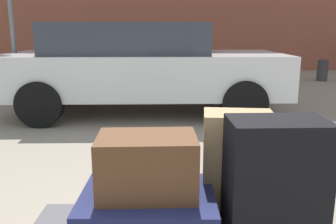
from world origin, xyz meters
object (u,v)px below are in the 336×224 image
object	(u,v)px
suitcase_navy_front_left	(148,218)
suitcase_black_stacked_top	(274,188)
no_parking_sign	(11,18)
suitcase_tan_center	(236,168)
bollard_kerb_near	(267,70)
bollard_kerb_mid	(323,70)
duffel_bag_brown_topmost_pile	(147,165)
parked_car	(141,66)

from	to	relation	value
suitcase_navy_front_left	suitcase_black_stacked_top	size ratio (longest dim) A/B	1.00
suitcase_black_stacked_top	no_parking_sign	bearing A→B (deg)	122.13
suitcase_tan_center	no_parking_sign	xyz separation A→B (m)	(-2.80, 4.04, 0.87)
suitcase_tan_center	bollard_kerb_near	distance (m)	7.96
suitcase_tan_center	bollard_kerb_mid	size ratio (longest dim) A/B	1.05
suitcase_black_stacked_top	bollard_kerb_mid	size ratio (longest dim) A/B	1.11
duffel_bag_brown_topmost_pile	no_parking_sign	xyz separation A→B (m)	(-2.36, 4.24, 0.78)
suitcase_tan_center	duffel_bag_brown_topmost_pile	xyz separation A→B (m)	(-0.44, -0.20, 0.10)
bollard_kerb_near	bollard_kerb_mid	bearing A→B (deg)	0.00
suitcase_black_stacked_top	suitcase_tan_center	distance (m)	0.29
duffel_bag_brown_topmost_pile	parked_car	bearing A→B (deg)	92.34
suitcase_tan_center	no_parking_sign	bearing A→B (deg)	130.10
suitcase_navy_front_left	bollard_kerb_mid	bearing A→B (deg)	62.61
bollard_kerb_near	bollard_kerb_mid	world-z (taller)	same
suitcase_navy_front_left	bollard_kerb_near	world-z (taller)	suitcase_navy_front_left
parked_car	bollard_kerb_near	distance (m)	4.77
no_parking_sign	bollard_kerb_near	bearing A→B (deg)	35.48
suitcase_tan_center	parked_car	distance (m)	4.06
duffel_bag_brown_topmost_pile	bollard_kerb_near	distance (m)	8.29
suitcase_tan_center	suitcase_black_stacked_top	bearing A→B (deg)	-61.03
duffel_bag_brown_topmost_pile	suitcase_tan_center	bearing A→B (deg)	21.84
parked_car	no_parking_sign	size ratio (longest dim) A/B	1.78
suitcase_tan_center	parked_car	xyz separation A→B (m)	(-0.78, 3.98, 0.13)
suitcase_tan_center	bollard_kerb_near	size ratio (longest dim) A/B	1.05
duffel_bag_brown_topmost_pile	bollard_kerb_near	xyz separation A→B (m)	(2.69, 7.83, -0.45)
suitcase_navy_front_left	suitcase_tan_center	bearing A→B (deg)	24.69
duffel_bag_brown_topmost_pile	parked_car	distance (m)	4.19
duffel_bag_brown_topmost_pile	bollard_kerb_mid	size ratio (longest dim) A/B	0.79
parked_car	bollard_kerb_mid	xyz separation A→B (m)	(4.49, 3.65, -0.48)
suitcase_tan_center	no_parking_sign	size ratio (longest dim) A/B	0.24
duffel_bag_brown_topmost_pile	bollard_kerb_mid	bearing A→B (deg)	59.76
suitcase_black_stacked_top	parked_car	distance (m)	4.34
bollard_kerb_near	no_parking_sign	bearing A→B (deg)	-144.52
parked_car	bollard_kerb_mid	world-z (taller)	parked_car
suitcase_black_stacked_top	duffel_bag_brown_topmost_pile	bearing A→B (deg)	171.41
suitcase_tan_center	duffel_bag_brown_topmost_pile	world-z (taller)	suitcase_tan_center
suitcase_black_stacked_top	duffel_bag_brown_topmost_pile	size ratio (longest dim) A/B	1.40
bollard_kerb_near	parked_car	bearing A→B (deg)	-129.65
suitcase_tan_center	bollard_kerb_mid	bearing A→B (deg)	69.46
bollard_kerb_mid	suitcase_black_stacked_top	bearing A→B (deg)	-114.47
suitcase_black_stacked_top	bollard_kerb_mid	world-z (taller)	suitcase_black_stacked_top
suitcase_black_stacked_top	no_parking_sign	xyz separation A→B (m)	(-2.91, 4.30, 0.86)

